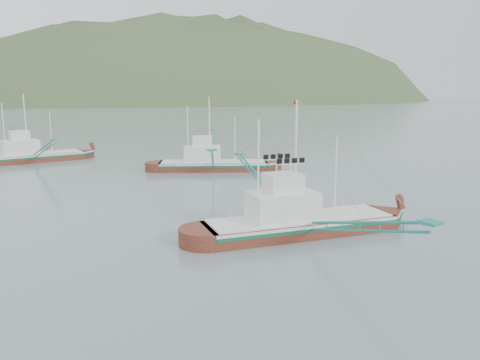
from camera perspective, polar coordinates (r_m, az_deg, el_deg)
ground at (r=32.15m, az=6.04°, el=-7.26°), size 1200.00×1200.00×0.00m
main_boat at (r=33.06m, az=7.14°, el=-3.40°), size 14.25×24.54×10.10m
bg_boat_far at (r=73.40m, az=-24.24°, el=3.13°), size 14.32×25.76×10.42m
bg_boat_right at (r=59.76m, az=-3.36°, el=3.20°), size 16.91×22.80×10.08m
headland_right at (r=522.59m, az=-4.27°, el=9.55°), size 684.00×432.00×306.00m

